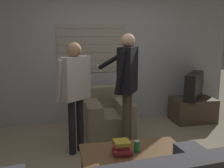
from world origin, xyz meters
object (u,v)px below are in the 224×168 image
(armchair_beige, at_px, (107,116))
(tv, at_px, (194,86))
(spare_remote, at_px, (118,143))
(book_stack, at_px, (122,148))
(coffee_table, at_px, (132,153))
(person_right_standing, at_px, (127,78))
(person_left_standing, at_px, (74,84))
(soda_can, at_px, (137,146))

(armchair_beige, relative_size, tv, 1.13)
(armchair_beige, distance_m, spare_remote, 1.45)
(armchair_beige, xyz_separation_m, book_stack, (-0.16, -1.69, 0.19))
(armchair_beige, bearing_deg, book_stack, 84.34)
(spare_remote, bearing_deg, coffee_table, -17.98)
(armchair_beige, distance_m, person_right_standing, 1.02)
(armchair_beige, height_order, spare_remote, armchair_beige)
(person_left_standing, bearing_deg, person_right_standing, -40.62)
(soda_can, bearing_deg, tv, 48.38)
(armchair_beige, bearing_deg, coffee_table, 89.10)
(spare_remote, bearing_deg, tv, 78.99)
(person_right_standing, bearing_deg, tv, -27.52)
(armchair_beige, height_order, tv, tv)
(coffee_table, xyz_separation_m, spare_remote, (-0.13, 0.18, 0.05))
(coffee_table, distance_m, person_left_standing, 1.30)
(armchair_beige, xyz_separation_m, coffee_table, (-0.02, -1.62, 0.08))
(tv, xyz_separation_m, person_left_standing, (-2.35, -0.91, 0.30))
(tv, height_order, person_right_standing, person_right_standing)
(tv, distance_m, person_left_standing, 2.53)
(soda_can, distance_m, spare_remote, 0.29)
(tv, relative_size, spare_remote, 5.99)
(soda_can, bearing_deg, book_stack, -173.19)
(person_right_standing, height_order, soda_can, person_right_standing)
(armchair_beige, distance_m, soda_can, 1.68)
(tv, xyz_separation_m, person_right_standing, (-1.60, -0.95, 0.37))
(armchair_beige, height_order, book_stack, armchair_beige)
(armchair_beige, distance_m, coffee_table, 1.62)
(person_left_standing, distance_m, book_stack, 1.26)
(tv, height_order, book_stack, tv)
(armchair_beige, height_order, coffee_table, armchair_beige)
(armchair_beige, height_order, person_left_standing, person_left_standing)
(soda_can, bearing_deg, person_right_standing, 81.75)
(coffee_table, xyz_separation_m, person_left_standing, (-0.56, 1.00, 0.61))
(coffee_table, xyz_separation_m, book_stack, (-0.14, -0.08, 0.11))
(soda_can, height_order, spare_remote, soda_can)
(person_left_standing, height_order, soda_can, person_left_standing)
(person_right_standing, distance_m, book_stack, 1.23)
(person_left_standing, bearing_deg, book_stack, -106.25)
(armchair_beige, bearing_deg, person_right_standing, 103.77)
(book_stack, xyz_separation_m, spare_remote, (0.02, 0.26, -0.06))
(person_left_standing, bearing_deg, soda_can, -98.00)
(tv, height_order, person_left_standing, person_left_standing)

